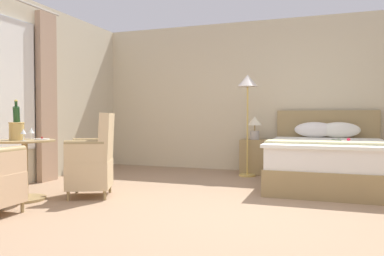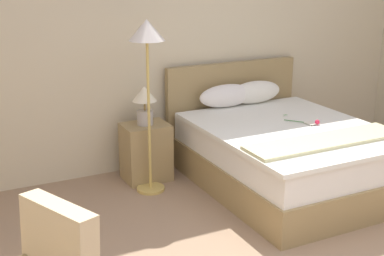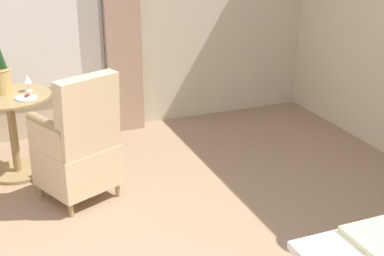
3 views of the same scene
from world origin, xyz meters
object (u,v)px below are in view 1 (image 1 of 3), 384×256
(side_table_round, at_px, (25,165))
(wine_glass_near_bucket, at_px, (23,132))
(floor_lamp_brass, at_px, (248,91))
(armchair_by_window, at_px, (93,161))
(bedside_lamp, at_px, (255,125))
(nightstand, at_px, (255,157))
(champagne_bucket, at_px, (17,128))
(snack_plate, at_px, (42,139))
(wine_glass_near_edge, at_px, (31,131))
(bed, at_px, (327,161))

(side_table_round, height_order, wine_glass_near_bucket, wine_glass_near_bucket)
(floor_lamp_brass, relative_size, armchair_by_window, 1.62)
(bedside_lamp, relative_size, wine_glass_near_bucket, 2.85)
(nightstand, relative_size, bedside_lamp, 1.50)
(side_table_round, bearing_deg, champagne_bucket, -154.13)
(side_table_round, relative_size, armchair_by_window, 0.69)
(nightstand, distance_m, snack_plate, 3.55)
(nightstand, height_order, bedside_lamp, bedside_lamp)
(nightstand, bearing_deg, wine_glass_near_edge, -129.73)
(bed, bearing_deg, snack_plate, -147.98)
(bed, distance_m, side_table_round, 4.08)
(wine_glass_near_bucket, height_order, snack_plate, wine_glass_near_bucket)
(bedside_lamp, distance_m, side_table_round, 3.74)
(snack_plate, bearing_deg, armchair_by_window, 30.48)
(nightstand, xyz_separation_m, floor_lamp_brass, (-0.07, -0.29, 1.12))
(wine_glass_near_bucket, bearing_deg, wine_glass_near_edge, 118.95)
(wine_glass_near_edge, bearing_deg, snack_plate, -10.57)
(champagne_bucket, relative_size, snack_plate, 2.75)
(bed, distance_m, wine_glass_near_edge, 4.07)
(snack_plate, xyz_separation_m, armchair_by_window, (0.52, 0.31, -0.28))
(nightstand, xyz_separation_m, armchair_by_window, (-1.59, -2.51, 0.15))
(floor_lamp_brass, xyz_separation_m, armchair_by_window, (-1.52, -2.22, -0.98))
(floor_lamp_brass, xyz_separation_m, wine_glass_near_edge, (-2.24, -2.49, -0.60))
(armchair_by_window, bearing_deg, floor_lamp_brass, 55.58)
(nightstand, height_order, side_table_round, side_table_round)
(bedside_lamp, relative_size, wine_glass_near_edge, 2.77)
(floor_lamp_brass, relative_size, wine_glass_near_bucket, 12.05)
(nightstand, distance_m, wine_glass_near_bucket, 3.80)
(bedside_lamp, relative_size, snack_plate, 2.28)
(bedside_lamp, height_order, champagne_bucket, champagne_bucket)
(champagne_bucket, xyz_separation_m, wine_glass_near_bucket, (0.20, -0.10, -0.05))
(bed, xyz_separation_m, armchair_by_window, (-2.78, -1.76, 0.09))
(floor_lamp_brass, distance_m, armchair_by_window, 2.86)
(wine_glass_near_bucket, bearing_deg, side_table_round, 129.73)
(snack_plate, height_order, armchair_by_window, armchair_by_window)
(champagne_bucket, bearing_deg, bed, 32.38)
(wine_glass_near_bucket, height_order, armchair_by_window, armchair_by_window)
(armchair_by_window, bearing_deg, wine_glass_near_edge, -159.30)
(snack_plate, bearing_deg, wine_glass_near_edge, 169.43)
(bed, height_order, floor_lamp_brass, floor_lamp_brass)
(nightstand, relative_size, floor_lamp_brass, 0.35)
(nightstand, distance_m, champagne_bucket, 3.84)
(wine_glass_near_edge, height_order, armchair_by_window, armchair_by_window)
(bedside_lamp, height_order, wine_glass_near_bucket, bedside_lamp)
(wine_glass_near_edge, xyz_separation_m, snack_plate, (0.19, -0.04, -0.10))
(floor_lamp_brass, bearing_deg, champagne_bucket, -130.03)
(nightstand, relative_size, champagne_bucket, 1.25)
(wine_glass_near_bucket, bearing_deg, snack_plate, 85.18)
(bed, relative_size, nightstand, 3.59)
(nightstand, bearing_deg, side_table_round, -127.45)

